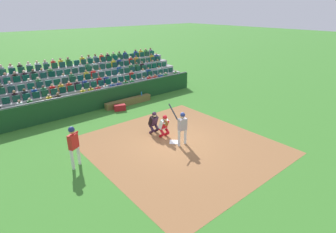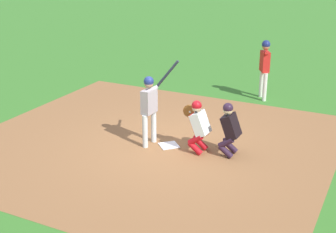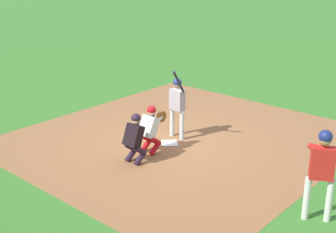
{
  "view_description": "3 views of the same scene",
  "coord_description": "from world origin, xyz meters",
  "px_view_note": "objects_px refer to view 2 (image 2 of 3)",
  "views": [
    {
      "loc": [
        8.05,
        9.03,
        6.38
      ],
      "look_at": [
        0.14,
        -0.3,
        1.37
      ],
      "focal_mm": 28.49,
      "sensor_mm": 36.0,
      "label": 1
    },
    {
      "loc": [
        -9.54,
        -4.64,
        4.69
      ],
      "look_at": [
        -0.45,
        -0.19,
        0.95
      ],
      "focal_mm": 50.29,
      "sensor_mm": 36.0,
      "label": 2
    },
    {
      "loc": [
        7.64,
        -8.91,
        4.94
      ],
      "look_at": [
        -0.01,
        -0.05,
        0.8
      ],
      "focal_mm": 49.28,
      "sensor_mm": 36.0,
      "label": 3
    }
  ],
  "objects_px": {
    "home_plate_marker": "(169,145)",
    "catcher_crouching": "(198,123)",
    "batter_at_plate": "(150,103)",
    "on_deck_batter": "(265,63)",
    "home_plate_umpire": "(229,127)"
  },
  "relations": [
    {
      "from": "home_plate_marker",
      "to": "on_deck_batter",
      "type": "bearing_deg",
      "value": -12.58
    },
    {
      "from": "catcher_crouching",
      "to": "home_plate_marker",
      "type": "bearing_deg",
      "value": 91.05
    },
    {
      "from": "batter_at_plate",
      "to": "on_deck_batter",
      "type": "height_order",
      "value": "batter_at_plate"
    },
    {
      "from": "home_plate_marker",
      "to": "batter_at_plate",
      "type": "relative_size",
      "value": 0.21
    },
    {
      "from": "on_deck_batter",
      "to": "batter_at_plate",
      "type": "bearing_deg",
      "value": 162.57
    },
    {
      "from": "catcher_crouching",
      "to": "home_plate_umpire",
      "type": "xyz_separation_m",
      "value": [
        0.13,
        -0.73,
        -0.01
      ]
    },
    {
      "from": "home_plate_marker",
      "to": "on_deck_batter",
      "type": "xyz_separation_m",
      "value": [
        4.69,
        -1.05,
        1.15
      ]
    },
    {
      "from": "home_plate_umpire",
      "to": "on_deck_batter",
      "type": "xyz_separation_m",
      "value": [
        4.54,
        0.43,
        0.47
      ]
    },
    {
      "from": "home_plate_marker",
      "to": "batter_at_plate",
      "type": "bearing_deg",
      "value": 103.49
    },
    {
      "from": "home_plate_umpire",
      "to": "home_plate_marker",
      "type": "bearing_deg",
      "value": 95.64
    },
    {
      "from": "home_plate_marker",
      "to": "home_plate_umpire",
      "type": "height_order",
      "value": "home_plate_umpire"
    },
    {
      "from": "catcher_crouching",
      "to": "on_deck_batter",
      "type": "height_order",
      "value": "on_deck_batter"
    },
    {
      "from": "home_plate_umpire",
      "to": "on_deck_batter",
      "type": "distance_m",
      "value": 4.59
    },
    {
      "from": "home_plate_marker",
      "to": "catcher_crouching",
      "type": "distance_m",
      "value": 1.03
    },
    {
      "from": "home_plate_marker",
      "to": "catcher_crouching",
      "type": "xyz_separation_m",
      "value": [
        0.01,
        -0.76,
        0.7
      ]
    }
  ]
}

